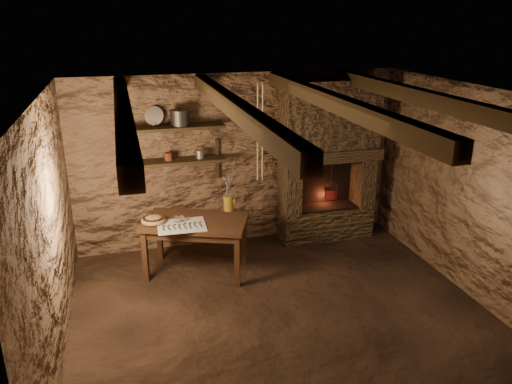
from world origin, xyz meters
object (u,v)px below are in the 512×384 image
object	(u,v)px
stoneware_jug	(229,196)
wooden_bowl	(153,220)
iron_stockpot	(180,119)
work_table	(196,244)
red_pot	(331,193)

from	to	relation	value
stoneware_jug	wooden_bowl	xyz separation A→B (m)	(-0.98, -0.17, -0.16)
stoneware_jug	wooden_bowl	world-z (taller)	stoneware_jug
stoneware_jug	iron_stockpot	world-z (taller)	iron_stockpot
work_table	wooden_bowl	bearing A→B (deg)	-162.59
wooden_bowl	work_table	bearing A→B (deg)	-4.43
work_table	red_pot	distance (m)	2.14
stoneware_jug	red_pot	world-z (taller)	stoneware_jug
iron_stockpot	wooden_bowl	bearing A→B (deg)	-126.13
work_table	iron_stockpot	bearing A→B (deg)	115.64
iron_stockpot	red_pot	size ratio (longest dim) A/B	0.45
iron_stockpot	red_pot	world-z (taller)	iron_stockpot
work_table	red_pot	bearing A→B (deg)	36.79
iron_stockpot	red_pot	bearing A→B (deg)	-3.28
work_table	wooden_bowl	world-z (taller)	wooden_bowl
stoneware_jug	red_pot	xyz separation A→B (m)	(1.57, 0.34, -0.22)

